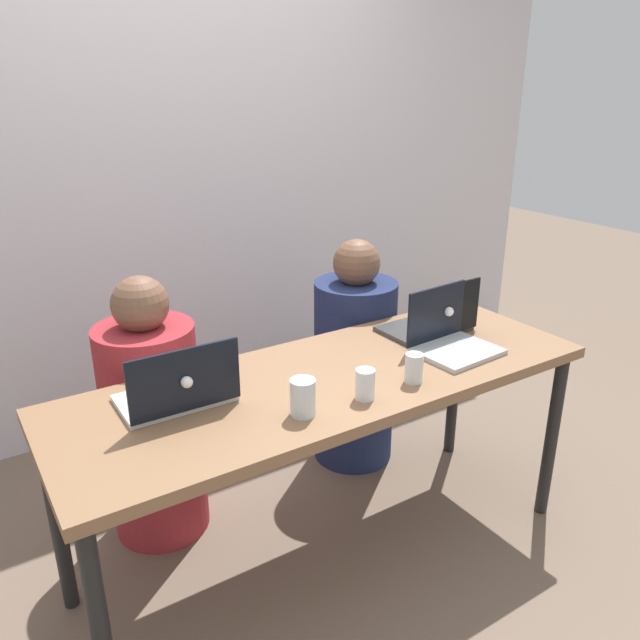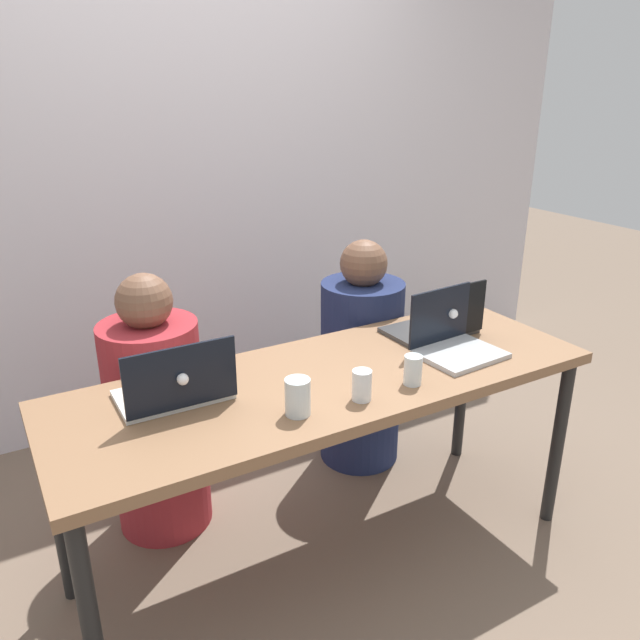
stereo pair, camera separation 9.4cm
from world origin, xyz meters
name	(u,v)px [view 1 (the left image)]	position (x,y,z in m)	size (l,w,h in m)	color
ground_plane	(329,552)	(0.00, 0.00, 0.00)	(12.00, 12.00, 0.00)	#705C4C
back_wall	(171,189)	(0.00, 1.41, 1.18)	(4.85, 0.10, 2.37)	silver
desk	(330,393)	(0.00, 0.00, 0.68)	(1.87, 0.65, 0.75)	brown
person_on_left	(153,423)	(-0.47, 0.51, 0.47)	(0.41, 0.41, 1.05)	maroon
person_on_right	(354,365)	(0.47, 0.51, 0.47)	(0.41, 0.41, 1.06)	navy
laptop_back_right	(431,322)	(0.54, 0.10, 0.80)	(0.35, 0.26, 0.22)	#393839
laptop_back_left	(178,392)	(-0.51, 0.08, 0.80)	(0.34, 0.25, 0.22)	silver
laptop_front_right	(450,338)	(0.49, -0.06, 0.80)	(0.30, 0.27, 0.23)	#B1B4B7
water_glass_left	(303,400)	(-0.22, -0.18, 0.80)	(0.08, 0.08, 0.11)	silver
water_glass_center	(365,386)	(0.00, -0.19, 0.80)	(0.06, 0.06, 0.10)	white
water_glass_right	(414,370)	(0.20, -0.19, 0.80)	(0.06, 0.06, 0.10)	silver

